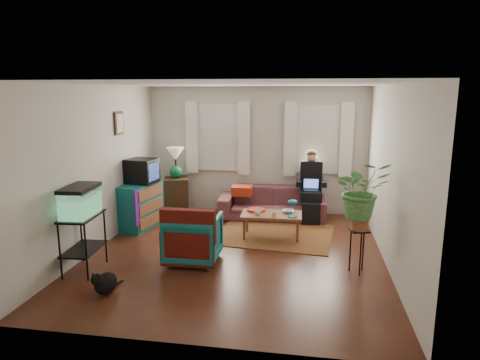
% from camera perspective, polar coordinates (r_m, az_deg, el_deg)
% --- Properties ---
extents(floor, '(4.50, 5.00, 0.01)m').
position_cam_1_polar(floor, '(6.80, -0.55, -9.80)').
color(floor, '#4F2B14').
rests_on(floor, ground).
extents(ceiling, '(4.50, 5.00, 0.01)m').
position_cam_1_polar(ceiling, '(6.33, -0.60, 12.67)').
color(ceiling, white).
rests_on(ceiling, wall_back).
extents(wall_back, '(4.50, 0.01, 2.60)m').
position_cam_1_polar(wall_back, '(8.88, 2.20, 3.98)').
color(wall_back, silver).
rests_on(wall_back, floor).
extents(wall_front, '(4.50, 0.01, 2.60)m').
position_cam_1_polar(wall_front, '(4.07, -6.65, -5.43)').
color(wall_front, silver).
rests_on(wall_front, floor).
extents(wall_left, '(0.01, 5.00, 2.60)m').
position_cam_1_polar(wall_left, '(7.17, -18.59, 1.51)').
color(wall_left, silver).
rests_on(wall_left, floor).
extents(wall_right, '(0.01, 5.00, 2.60)m').
position_cam_1_polar(wall_right, '(6.45, 19.52, 0.37)').
color(wall_right, silver).
rests_on(wall_right, floor).
extents(window_left, '(1.08, 0.04, 1.38)m').
position_cam_1_polar(window_left, '(8.97, -2.91, 5.66)').
color(window_left, white).
rests_on(window_left, wall_back).
extents(window_right, '(1.08, 0.04, 1.38)m').
position_cam_1_polar(window_right, '(8.77, 10.36, 5.34)').
color(window_right, white).
rests_on(window_right, wall_back).
extents(curtains_left, '(1.36, 0.06, 1.50)m').
position_cam_1_polar(curtains_left, '(8.89, -3.02, 5.60)').
color(curtains_left, white).
rests_on(curtains_left, wall_back).
extents(curtains_right, '(1.36, 0.06, 1.50)m').
position_cam_1_polar(curtains_right, '(8.69, 10.37, 5.29)').
color(curtains_right, white).
rests_on(curtains_right, wall_back).
extents(picture_frame, '(0.04, 0.32, 0.40)m').
position_cam_1_polar(picture_frame, '(7.83, -15.78, 7.30)').
color(picture_frame, '#3D2616').
rests_on(picture_frame, wall_left).
extents(area_rug, '(2.16, 1.80, 0.01)m').
position_cam_1_polar(area_rug, '(7.67, 4.58, -7.25)').
color(area_rug, maroon).
rests_on(area_rug, floor).
extents(sofa, '(2.14, 0.92, 0.82)m').
position_cam_1_polar(sofa, '(8.57, 4.31, -2.38)').
color(sofa, brown).
rests_on(sofa, floor).
extents(seated_person, '(0.55, 0.67, 1.25)m').
position_cam_1_polar(seated_person, '(8.53, 9.43, -1.10)').
color(seated_person, black).
rests_on(seated_person, sofa).
extents(side_table, '(0.61, 0.61, 0.72)m').
position_cam_1_polar(side_table, '(9.12, -8.43, -1.94)').
color(side_table, '#3B2016').
rests_on(side_table, floor).
extents(table_lamp, '(0.46, 0.46, 0.66)m').
position_cam_1_polar(table_lamp, '(8.99, -8.56, 2.20)').
color(table_lamp, white).
rests_on(table_lamp, side_table).
extents(dresser, '(0.61, 0.99, 0.84)m').
position_cam_1_polar(dresser, '(8.17, -13.19, -3.33)').
color(dresser, '#116266').
rests_on(dresser, floor).
extents(crt_tv, '(0.58, 0.54, 0.45)m').
position_cam_1_polar(crt_tv, '(8.09, -12.95, 1.20)').
color(crt_tv, black).
rests_on(crt_tv, dresser).
extents(aquarium_stand, '(0.46, 0.76, 0.81)m').
position_cam_1_polar(aquarium_stand, '(6.44, -20.12, -7.93)').
color(aquarium_stand, black).
rests_on(aquarium_stand, floor).
extents(aquarium, '(0.41, 0.69, 0.43)m').
position_cam_1_polar(aquarium, '(6.27, -20.52, -2.57)').
color(aquarium, '#7FD899').
rests_on(aquarium, aquarium_stand).
extents(black_cat, '(0.33, 0.43, 0.33)m').
position_cam_1_polar(black_cat, '(5.76, -17.49, -12.73)').
color(black_cat, black).
rests_on(black_cat, floor).
extents(armchair, '(0.77, 0.72, 0.78)m').
position_cam_1_polar(armchair, '(6.44, -6.23, -7.42)').
color(armchair, '#125D6E').
rests_on(armchair, floor).
extents(serape_throw, '(0.79, 0.19, 0.64)m').
position_cam_1_polar(serape_throw, '(6.11, -6.98, -6.88)').
color(serape_throw, '#9E0A0A').
rests_on(serape_throw, armchair).
extents(coffee_table, '(1.05, 0.60, 0.43)m').
position_cam_1_polar(coffee_table, '(7.48, 4.20, -6.07)').
color(coffee_table, brown).
rests_on(coffee_table, floor).
extents(cup_a, '(0.12, 0.12, 0.09)m').
position_cam_1_polar(cup_a, '(7.33, 2.36, -4.30)').
color(cup_a, white).
rests_on(cup_a, coffee_table).
extents(cup_b, '(0.10, 0.10, 0.09)m').
position_cam_1_polar(cup_b, '(7.24, 4.53, -4.55)').
color(cup_b, beige).
rests_on(cup_b, coffee_table).
extents(bowl, '(0.21, 0.21, 0.05)m').
position_cam_1_polar(bowl, '(7.49, 6.43, -4.18)').
color(bowl, white).
rests_on(bowl, coffee_table).
extents(snack_tray, '(0.33, 0.33, 0.04)m').
position_cam_1_polar(snack_tray, '(7.57, 2.16, -4.00)').
color(snack_tray, '#B21414').
rests_on(snack_tray, coffee_table).
extents(birdcage, '(0.17, 0.17, 0.30)m').
position_cam_1_polar(birdcage, '(7.23, 7.01, -3.75)').
color(birdcage, '#115B6B').
rests_on(birdcage, coffee_table).
extents(plant_stand, '(0.32, 0.32, 0.63)m').
position_cam_1_polar(plant_stand, '(6.25, 15.45, -9.12)').
color(plant_stand, black).
rests_on(plant_stand, floor).
extents(potted_plant, '(0.84, 0.77, 0.80)m').
position_cam_1_polar(potted_plant, '(6.03, 15.83, -2.44)').
color(potted_plant, '#599947').
rests_on(potted_plant, plant_stand).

